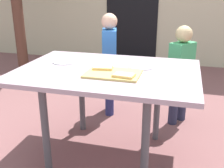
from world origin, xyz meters
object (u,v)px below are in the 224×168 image
at_px(dining_table, 107,79).
at_px(pizza_slice_near_right, 124,75).
at_px(cutting_board, 113,74).
at_px(plate_white_left, 65,62).
at_px(child_left, 109,59).
at_px(pizza_slice_far_left, 103,68).
at_px(child_right, 181,70).
at_px(plate_white_right, 141,66).

height_order(dining_table, pizza_slice_near_right, pizza_slice_near_right).
bearing_deg(pizza_slice_near_right, cutting_board, 144.20).
height_order(plate_white_left, child_left, child_left).
relative_size(pizza_slice_far_left, child_left, 0.14).
bearing_deg(child_right, dining_table, -124.65).
xyz_separation_m(pizza_slice_far_left, plate_white_right, (0.25, 0.17, -0.02)).
distance_m(pizza_slice_near_right, pizza_slice_far_left, 0.23).
relative_size(plate_white_right, plate_white_left, 1.00).
xyz_separation_m(dining_table, cutting_board, (0.07, -0.11, 0.08)).
bearing_deg(cutting_board, plate_white_right, 56.34).
bearing_deg(pizza_slice_near_right, plate_white_left, 152.84).
xyz_separation_m(plate_white_left, child_right, (0.91, 0.64, -0.19)).
relative_size(plate_white_left, child_right, 0.21).
relative_size(dining_table, child_right, 1.36).
distance_m(pizza_slice_near_right, plate_white_right, 0.31).
distance_m(cutting_board, child_left, 0.95).
distance_m(cutting_board, pizza_slice_far_left, 0.12).
distance_m(dining_table, cutting_board, 0.15).
bearing_deg(dining_table, child_left, 104.47).
relative_size(plate_white_right, child_left, 0.19).
relative_size(plate_white_right, child_right, 0.21).
height_order(cutting_board, child_right, child_right).
height_order(plate_white_right, child_left, child_left).
relative_size(dining_table, cutting_board, 3.52).
xyz_separation_m(cutting_board, plate_white_right, (0.16, 0.24, -0.00)).
distance_m(pizza_slice_near_right, plate_white_left, 0.62).
distance_m(dining_table, plate_white_right, 0.28).
relative_size(dining_table, plate_white_left, 6.63).
bearing_deg(plate_white_left, plate_white_right, 1.96).
bearing_deg(plate_white_right, dining_table, -150.38).
bearing_deg(child_left, child_right, -2.97).
xyz_separation_m(cutting_board, pizza_slice_near_right, (0.09, -0.07, 0.02)).
bearing_deg(pizza_slice_near_right, pizza_slice_far_left, 143.84).
bearing_deg(pizza_slice_far_left, pizza_slice_near_right, -36.16).
height_order(dining_table, plate_white_left, plate_white_left).
bearing_deg(plate_white_left, cutting_board, -25.28).
bearing_deg(pizza_slice_far_left, dining_table, 60.03).
bearing_deg(child_left, dining_table, -75.53).
height_order(pizza_slice_far_left, child_left, child_left).
bearing_deg(dining_table, plate_white_right, 29.62).
bearing_deg(pizza_slice_far_left, cutting_board, -36.50).
bearing_deg(plate_white_left, child_left, 74.83).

